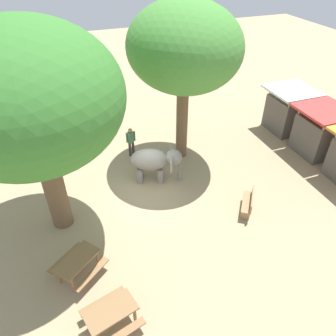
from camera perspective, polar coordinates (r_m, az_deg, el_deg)
The scene contains 10 objects.
ground_plane at distance 14.65m, azimuth -4.06°, elevation -4.56°, with size 60.00×60.00×0.00m, color tan.
elephant at distance 14.79m, azimuth -2.30°, elevation 1.27°, with size 1.87×2.42×1.68m.
person_handler at distance 16.66m, azimuth -6.63°, elevation 4.99°, with size 0.32×0.51×1.62m.
shade_tree_main at distance 14.74m, azimuth 2.89°, elevation 20.59°, with size 5.48×5.03×7.54m.
shade_tree_secondary at distance 10.98m, azimuth -23.50°, elevation 11.47°, with size 6.52×5.98×7.86m.
wooden_bench at distance 13.92m, azimuth 14.17°, elevation -5.91°, with size 1.37×1.15×0.88m.
picnic_table_near at distance 10.47m, azimuth -10.07°, elevation -24.28°, with size 1.81×1.83×0.78m.
picnic_table_far at distance 11.72m, azimuth -15.78°, elevation -15.96°, with size 2.09×2.09×0.78m.
market_stall_white at distance 20.08m, azimuth 20.48°, elevation 9.31°, with size 2.50×2.50×2.52m.
market_stall_red at distance 18.45m, azimuth 25.24°, elevation 5.55°, with size 2.50×2.50×2.52m.
Camera 1 is at (10.64, -2.82, 9.67)m, focal length 34.23 mm.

